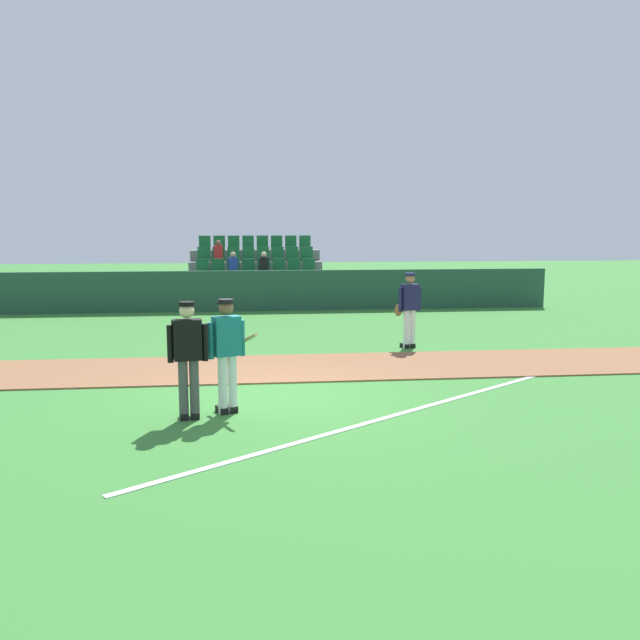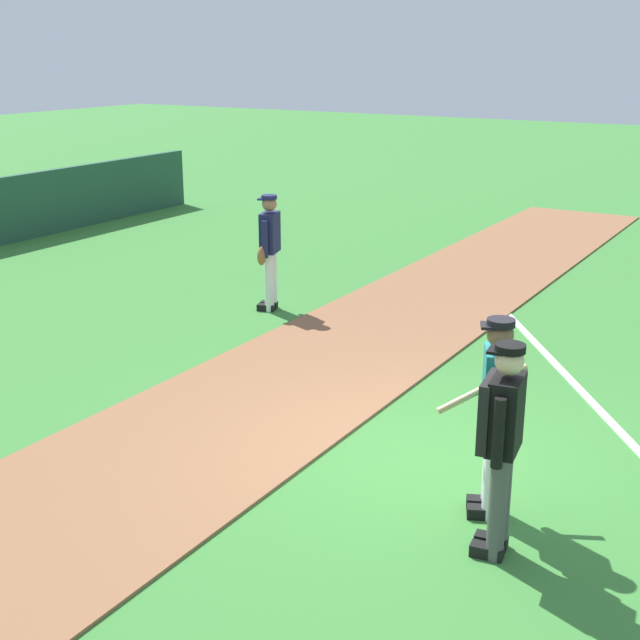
{
  "view_description": "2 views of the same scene",
  "coord_description": "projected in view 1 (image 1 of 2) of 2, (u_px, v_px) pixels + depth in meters",
  "views": [
    {
      "loc": [
        -0.35,
        -10.89,
        2.86
      ],
      "look_at": [
        1.05,
        1.78,
        1.03
      ],
      "focal_mm": 37.38,
      "sensor_mm": 36.0,
      "label": 1
    },
    {
      "loc": [
        -7.12,
        -3.09,
        3.85
      ],
      "look_at": [
        0.63,
        1.59,
        1.0
      ],
      "focal_mm": 48.86,
      "sensor_mm": 36.0,
      "label": 2
    }
  ],
  "objects": [
    {
      "name": "foul_line_chalk",
      "position": [
        452.0,
        399.0,
        10.99
      ],
      "size": [
        9.84,
        7.03,
        0.01
      ],
      "primitive_type": "cube",
      "rotation": [
        0.0,
        0.0,
        0.62
      ],
      "color": "white",
      "rests_on": "ground"
    },
    {
      "name": "dugout_fence",
      "position": [
        257.0,
        291.0,
        22.26
      ],
      "size": [
        20.0,
        0.16,
        1.35
      ],
      "primitive_type": "cube",
      "color": "#234C38",
      "rests_on": "ground"
    },
    {
      "name": "stadium_bleachers",
      "position": [
        256.0,
        283.0,
        24.51
      ],
      "size": [
        5.0,
        3.8,
        2.45
      ],
      "color": "slate",
      "rests_on": "ground"
    },
    {
      "name": "umpire_home_plate",
      "position": [
        188.0,
        353.0,
        9.75
      ],
      "size": [
        0.58,
        0.35,
        1.76
      ],
      "color": "#4C4C4C",
      "rests_on": "ground"
    },
    {
      "name": "infield_dirt_path",
      "position": [
        266.0,
        368.0,
        13.33
      ],
      "size": [
        28.0,
        2.6,
        0.03
      ],
      "primitive_type": "cube",
      "color": "brown",
      "rests_on": "ground"
    },
    {
      "name": "ground_plane",
      "position": [
        270.0,
        397.0,
        11.16
      ],
      "size": [
        80.0,
        80.0,
        0.0
      ],
      "primitive_type": "plane",
      "color": "#387A33"
    },
    {
      "name": "batter_teal_jersey",
      "position": [
        227.0,
        351.0,
        10.07
      ],
      "size": [
        0.75,
        0.69,
        1.76
      ],
      "color": "white",
      "rests_on": "ground"
    },
    {
      "name": "runner_navy_jersey",
      "position": [
        409.0,
        307.0,
        15.46
      ],
      "size": [
        0.67,
        0.39,
        1.76
      ],
      "color": "white",
      "rests_on": "ground"
    }
  ]
}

